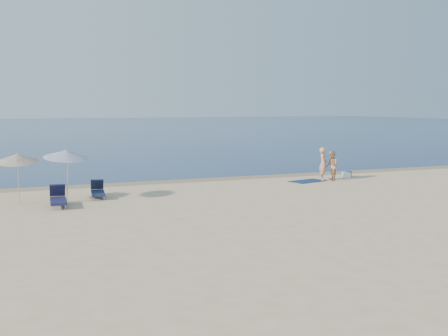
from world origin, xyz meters
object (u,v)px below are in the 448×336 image
Objects in this scene: person_left at (323,164)px; person_right at (332,166)px; umbrella_near at (66,154)px; blue_cooler at (347,174)px.

person_left reaches higher than person_right.
person_left is at bearing -5.91° from umbrella_near.
blue_cooler is (1.60, 0.91, -0.63)m from person_right.
umbrella_near reaches higher than person_left.
blue_cooler is (2.04, 0.74, -0.73)m from person_left.
umbrella_near reaches higher than person_right.
person_left is 13.81m from umbrella_near.
person_left is 0.76× the size of umbrella_near.
umbrella_near is (-13.64, -1.84, 1.13)m from person_left.
person_right is at bearing -163.99° from blue_cooler.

